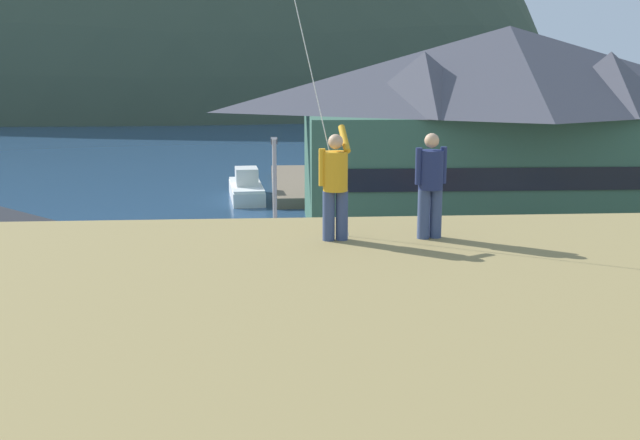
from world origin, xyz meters
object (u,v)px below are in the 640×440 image
(parked_car_lone_by_shed, at_px, (418,392))
(person_companion, at_px, (431,182))
(harbor_lodge, at_px, (506,123))
(wharf_dock, at_px, (295,185))
(parking_light_pole, at_px, (275,207))
(moored_boat_wharfside, at_px, (246,189))
(person_kite_flyer, at_px, (335,183))
(parked_car_mid_row_near, at_px, (480,312))
(parked_car_mid_row_center, at_px, (201,302))
(moored_boat_outer_mooring, at_px, (348,182))
(parked_car_back_row_left, at_px, (58,397))
(parked_car_front_row_red, at_px, (338,309))

(parked_car_lone_by_shed, xyz_separation_m, person_companion, (-1.02, -5.57, 6.21))
(harbor_lodge, height_order, person_companion, harbor_lodge)
(wharf_dock, height_order, parking_light_pole, parking_light_pole)
(moored_boat_wharfside, xyz_separation_m, person_kite_flyer, (2.39, -38.22, 6.57))
(parked_car_mid_row_near, bearing_deg, person_kite_flyer, -116.28)
(harbor_lodge, relative_size, parked_car_mid_row_center, 5.32)
(parked_car_lone_by_shed, bearing_deg, person_companion, -100.35)
(moored_boat_wharfside, bearing_deg, parking_light_pole, -85.78)
(parked_car_mid_row_near, bearing_deg, harbor_lodge, 71.17)
(moored_boat_outer_mooring, distance_m, person_kite_flyer, 41.31)
(parked_car_mid_row_near, bearing_deg, wharf_dock, 99.15)
(person_companion, bearing_deg, parked_car_lone_by_shed, 79.65)
(person_companion, bearing_deg, harbor_lodge, 70.75)
(moored_boat_wharfside, distance_m, parked_car_back_row_left, 32.53)
(moored_boat_wharfside, xyz_separation_m, person_companion, (3.97, -38.18, 6.56))
(wharf_dock, distance_m, moored_boat_outer_mooring, 3.80)
(parked_car_lone_by_shed, xyz_separation_m, parking_light_pole, (-3.39, 11.05, 2.63))
(parked_car_mid_row_center, bearing_deg, wharf_dock, 81.50)
(parked_car_front_row_red, relative_size, parked_car_mid_row_near, 0.99)
(wharf_dock, bearing_deg, parking_light_pole, -93.88)
(harbor_lodge, xyz_separation_m, parked_car_mid_row_center, (-14.95, -15.41, -4.65))
(parked_car_mid_row_near, relative_size, person_kite_flyer, 2.32)
(moored_boat_wharfside, relative_size, moored_boat_outer_mooring, 0.85)
(wharf_dock, distance_m, parked_car_lone_by_shed, 36.40)
(parked_car_back_row_left, relative_size, person_kite_flyer, 2.34)
(moored_boat_outer_mooring, height_order, parked_car_back_row_left, moored_boat_outer_mooring)
(parked_car_back_row_left, bearing_deg, person_companion, -36.78)
(moored_boat_outer_mooring, bearing_deg, moored_boat_wharfside, -161.13)
(parked_car_front_row_red, height_order, person_companion, person_companion)
(parked_car_mid_row_near, relative_size, parking_light_pole, 0.70)
(parked_car_front_row_red, distance_m, parking_light_pole, 5.45)
(parked_car_front_row_red, distance_m, parked_car_back_row_left, 9.87)
(parked_car_back_row_left, height_order, person_companion, person_companion)
(parked_car_lone_by_shed, bearing_deg, moored_boat_outer_mooring, 87.00)
(wharf_dock, distance_m, person_companion, 42.50)
(moored_boat_wharfside, height_order, parked_car_mid_row_near, moored_boat_wharfside)
(parked_car_lone_by_shed, height_order, person_companion, person_companion)
(parked_car_mid_row_near, xyz_separation_m, person_companion, (-4.21, -11.68, 6.21))
(parked_car_front_row_red, bearing_deg, parked_car_mid_row_near, -7.68)
(parked_car_mid_row_center, distance_m, person_companion, 15.47)
(parked_car_mid_row_center, bearing_deg, parked_car_mid_row_near, -9.94)
(parked_car_back_row_left, bearing_deg, moored_boat_outer_mooring, 72.80)
(moored_boat_wharfside, xyz_separation_m, parking_light_pole, (1.59, -21.55, 2.97))
(moored_boat_wharfside, bearing_deg, moored_boat_outer_mooring, 18.87)
(moored_boat_outer_mooring, bearing_deg, wharf_dock, 157.92)
(parked_car_mid_row_center, relative_size, person_companion, 2.42)
(parked_car_lone_by_shed, distance_m, parked_car_mid_row_near, 6.90)
(parked_car_mid_row_center, bearing_deg, person_companion, -69.62)
(moored_boat_outer_mooring, bearing_deg, person_kite_flyer, -96.22)
(parked_car_mid_row_center, xyz_separation_m, parking_light_pole, (2.56, 3.34, 2.63))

